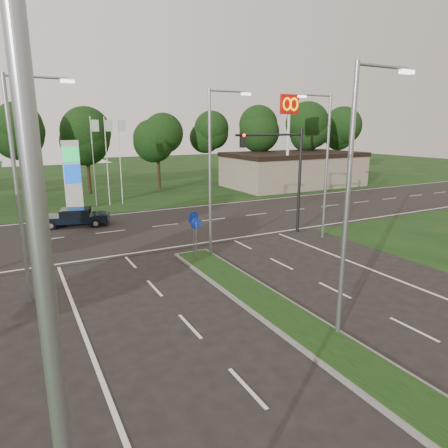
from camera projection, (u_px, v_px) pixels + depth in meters
name	position (u px, v px, depth m)	size (l,w,h in m)	color
verge_far	(82.00, 179.00, 55.55)	(160.00, 50.00, 0.02)	black
cross_road	(152.00, 227.00, 28.99)	(160.00, 12.00, 0.02)	black
median_kerb	(365.00, 370.00, 11.84)	(2.00, 26.00, 0.12)	slate
commercial_building	(293.00, 170.00, 48.87)	(16.00, 9.00, 4.00)	gray
streetlight_median_near	(353.00, 191.00, 12.82)	(2.53, 0.22, 9.00)	gray
streetlight_median_far	(213.00, 165.00, 21.39)	(2.53, 0.22, 9.00)	gray
streetlight_left_near	(80.00, 366.00, 3.42)	(2.53, 0.22, 9.00)	gray
streetlight_left_far	(22.00, 180.00, 15.42)	(2.53, 0.22, 9.00)	gray
streetlight_right_far	(325.00, 160.00, 24.96)	(2.53, 0.22, 9.00)	gray
traffic_signal	(284.00, 165.00, 26.04)	(5.10, 0.42, 7.00)	black
median_signs	(194.00, 227.00, 22.07)	(1.16, 1.76, 2.38)	gray
gas_pylon	(75.00, 173.00, 34.25)	(5.80, 1.26, 8.00)	silver
mcdonalds_sign	(289.00, 118.00, 42.18)	(2.20, 0.47, 10.40)	silver
treeline_far	(101.00, 130.00, 41.07)	(6.00, 6.00, 9.90)	black
navy_sedan	(75.00, 217.00, 29.12)	(5.07, 3.14, 1.30)	black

